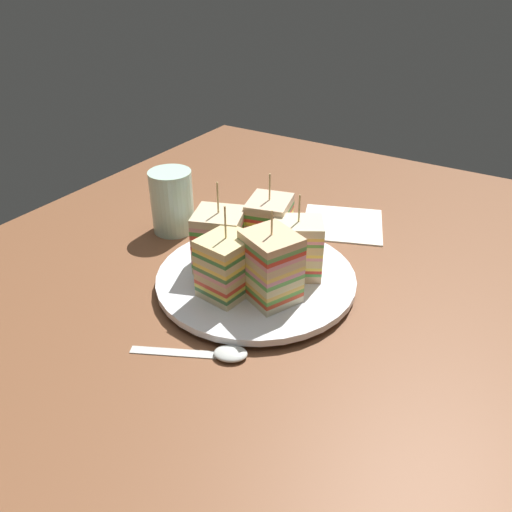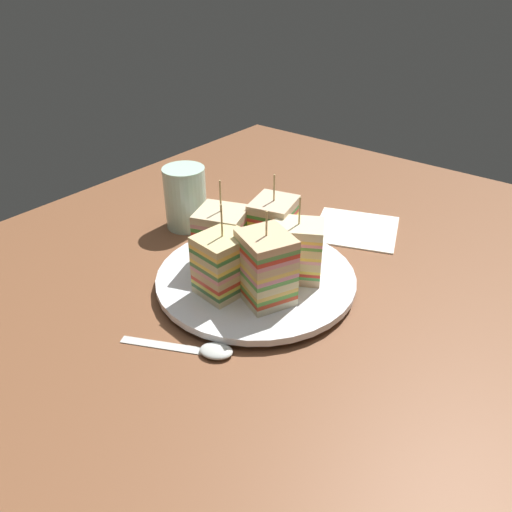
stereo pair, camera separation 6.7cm
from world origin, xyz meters
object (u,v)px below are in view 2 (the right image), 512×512
Objects in this scene: sandwich_wedge_3 at (266,268)px; drinking_glass at (186,202)px; sandwich_wedge_2 at (224,264)px; plate at (256,279)px; sandwich_wedge_0 at (273,229)px; sandwich_wedge_4 at (297,251)px; napkin at (356,228)px; spoon at (204,350)px; sandwich_wedge_1 at (222,238)px.

drinking_glass is at bearing 2.04° from sandwich_wedge_3.
plate is at bearing -2.53° from sandwich_wedge_2.
sandwich_wedge_2 is 1.00× the size of sandwich_wedge_3.
sandwich_wedge_4 is at bearing 54.30° from sandwich_wedge_0.
drinking_glass is at bearing -38.33° from sandwich_wedge_4.
napkin is at bearing 152.16° from sandwich_wedge_0.
sandwich_wedge_4 is 0.89× the size of spoon.
sandwich_wedge_1 is (0.58, -5.49, 4.83)cm from plate.
sandwich_wedge_0 is 1.00× the size of sandwich_wedge_1.
plate is 2.16× the size of sandwich_wedge_1.
sandwich_wedge_2 is at bearing -10.13° from plate.
drinking_glass reaches higher than napkin.
napkin is 28.72cm from drinking_glass.
sandwich_wedge_3 is 26.49cm from drinking_glass.
sandwich_wedge_2 is (10.83, 0.18, -0.35)cm from sandwich_wedge_0.
sandwich_wedge_3 reaches higher than drinking_glass.
drinking_glass is (16.38, -23.22, 4.15)cm from napkin.
plate is 7.25cm from sandwich_wedge_4.
sandwich_wedge_2 is at bearing -8.18° from napkin.
sandwich_wedge_0 is 19.13cm from napkin.
sandwich_wedge_0 is 1.02× the size of sandwich_wedge_3.
sandwich_wedge_3 is at bearing 57.93° from sandwich_wedge_4.
drinking_glass is at bearing -54.79° from napkin.
sandwich_wedge_0 is at bearing 86.08° from drinking_glass.
sandwich_wedge_0 is at bearing 78.05° from spoon.
drinking_glass is at bearing -108.42° from plate.
plate is at bearing 78.74° from spoon.
drinking_glass is at bearing 133.25° from sandwich_wedge_1.
sandwich_wedge_0 is 10.83cm from sandwich_wedge_2.
sandwich_wedge_1 is at bearing -20.01° from napkin.
sandwich_wedge_4 reaches higher than spoon.
sandwich_wedge_3 is 1.05× the size of sandwich_wedge_4.
spoon is at bearing 112.07° from sandwich_wedge_3.
spoon is at bearing 48.39° from drinking_glass.
sandwich_wedge_3 is 6.67cm from sandwich_wedge_4.
sandwich_wedge_0 reaches higher than sandwich_wedge_2.
sandwich_wedge_4 reaches higher than napkin.
sandwich_wedge_2 is (4.85, 4.52, -0.08)cm from sandwich_wedge_1.
spoon is (11.05, -0.50, -5.91)cm from sandwich_wedge_3.
sandwich_wedge_4 is at bearing 125.03° from plate.
napkin is (-26.55, -1.16, -6.08)cm from sandwich_wedge_3.
sandwich_wedge_2 reaches higher than sandwich_wedge_4.
sandwich_wedge_0 reaches higher than sandwich_wedge_3.
sandwich_wedge_0 is 7.39cm from sandwich_wedge_1.
drinking_glass is at bearing -108.16° from sandwich_wedge_0.
napkin is at bearing 172.28° from plate.
plate is at bearing 4.86° from sandwich_wedge_4.
sandwich_wedge_3 is at bearing 67.37° from drinking_glass.
sandwich_wedge_3 reaches higher than napkin.
sandwich_wedge_0 is at bearing -13.61° from napkin.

